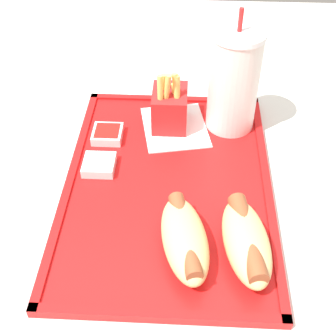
{
  "coord_description": "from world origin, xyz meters",
  "views": [
    {
      "loc": [
        0.52,
        0.04,
        1.26
      ],
      "look_at": [
        0.03,
        0.02,
        0.8
      ],
      "focal_mm": 50.0,
      "sensor_mm": 36.0,
      "label": 1
    }
  ],
  "objects_px": {
    "hot_dog_far": "(246,241)",
    "hot_dog_near": "(185,239)",
    "sauce_cup_mayo": "(99,164)",
    "fries_carton": "(170,107)",
    "sauce_cup_ketchup": "(107,134)",
    "soda_cup": "(234,81)"
  },
  "relations": [
    {
      "from": "sauce_cup_mayo",
      "to": "sauce_cup_ketchup",
      "type": "xyz_separation_m",
      "value": [
        -0.07,
        0.0,
        0.0
      ]
    },
    {
      "from": "hot_dog_near",
      "to": "sauce_cup_mayo",
      "type": "xyz_separation_m",
      "value": [
        -0.15,
        -0.13,
        -0.02
      ]
    },
    {
      "from": "sauce_cup_mayo",
      "to": "fries_carton",
      "type": "bearing_deg",
      "value": 137.99
    },
    {
      "from": "fries_carton",
      "to": "sauce_cup_ketchup",
      "type": "bearing_deg",
      "value": -68.54
    },
    {
      "from": "soda_cup",
      "to": "hot_dog_far",
      "type": "xyz_separation_m",
      "value": [
        0.27,
        0.01,
        -0.06
      ]
    },
    {
      "from": "hot_dog_near",
      "to": "sauce_cup_mayo",
      "type": "distance_m",
      "value": 0.2
    },
    {
      "from": "hot_dog_far",
      "to": "fries_carton",
      "type": "height_order",
      "value": "fries_carton"
    },
    {
      "from": "hot_dog_near",
      "to": "sauce_cup_ketchup",
      "type": "bearing_deg",
      "value": -149.54
    },
    {
      "from": "soda_cup",
      "to": "hot_dog_far",
      "type": "bearing_deg",
      "value": 1.51
    },
    {
      "from": "soda_cup",
      "to": "sauce_cup_ketchup",
      "type": "distance_m",
      "value": 0.22
    },
    {
      "from": "hot_dog_far",
      "to": "hot_dog_near",
      "type": "xyz_separation_m",
      "value": [
        0.0,
        -0.08,
        -0.0
      ]
    },
    {
      "from": "soda_cup",
      "to": "sauce_cup_ketchup",
      "type": "bearing_deg",
      "value": -76.61
    },
    {
      "from": "fries_carton",
      "to": "sauce_cup_mayo",
      "type": "height_order",
      "value": "fries_carton"
    },
    {
      "from": "hot_dog_far",
      "to": "hot_dog_near",
      "type": "distance_m",
      "value": 0.08
    },
    {
      "from": "hot_dog_near",
      "to": "sauce_cup_ketchup",
      "type": "relative_size",
      "value": 3.08
    },
    {
      "from": "sauce_cup_mayo",
      "to": "sauce_cup_ketchup",
      "type": "relative_size",
      "value": 1.0
    },
    {
      "from": "sauce_cup_mayo",
      "to": "soda_cup",
      "type": "bearing_deg",
      "value": 121.0
    },
    {
      "from": "soda_cup",
      "to": "hot_dog_near",
      "type": "relative_size",
      "value": 1.4
    },
    {
      "from": "sauce_cup_mayo",
      "to": "sauce_cup_ketchup",
      "type": "bearing_deg",
      "value": 178.46
    },
    {
      "from": "hot_dog_near",
      "to": "fries_carton",
      "type": "xyz_separation_m",
      "value": [
        -0.26,
        -0.03,
        0.01
      ]
    },
    {
      "from": "hot_dog_far",
      "to": "soda_cup",
      "type": "bearing_deg",
      "value": -178.49
    },
    {
      "from": "soda_cup",
      "to": "hot_dog_near",
      "type": "xyz_separation_m",
      "value": [
        0.27,
        -0.07,
        -0.06
      ]
    }
  ]
}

